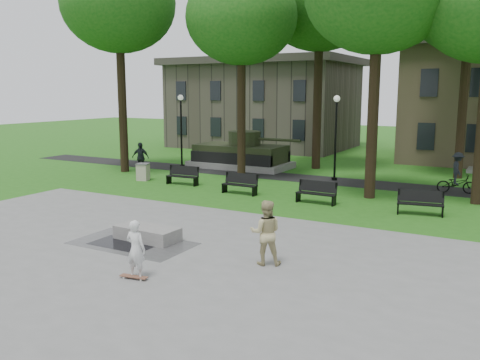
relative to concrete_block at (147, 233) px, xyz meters
The scene contains 23 objects.
ground 2.39m from the concrete_block, 60.18° to the left, with size 120.00×120.00×0.00m, color #215B15.
plaza 3.18m from the concrete_block, 68.13° to the right, with size 22.00×16.00×0.02m, color gray.
footpath 14.11m from the concrete_block, 85.20° to the left, with size 44.00×2.60×0.01m, color black.
building_left 30.39m from the concrete_block, 108.98° to the left, with size 15.00×10.00×7.20m, color #4C443D.
tree_0 18.31m from the concrete_block, 134.37° to the left, with size 6.80×6.80×12.97m.
tree_1 15.64m from the concrete_block, 104.81° to the left, with size 6.20×6.20×11.63m.
tree_4 20.73m from the concrete_block, 92.60° to the left, with size 7.20×7.20×13.50m.
tree_5 22.19m from the concrete_block, 67.52° to the left, with size 6.40×6.40×12.44m.
lamp_left 17.04m from the concrete_block, 121.56° to the left, with size 0.36×0.36×4.73m.
lamp_mid 14.68m from the concrete_block, 83.33° to the left, with size 0.36×0.36×4.73m.
tank_monument 16.91m from the concrete_block, 108.19° to the left, with size 7.45×3.40×2.40m.
puddle 0.88m from the concrete_block, 115.48° to the right, with size 2.20×1.20×0.00m, color black.
concrete_block is the anchor object (origin of this frame).
skateboard 3.63m from the concrete_block, 56.49° to the right, with size 0.78×0.20×0.07m, color brown.
skateboarder 3.60m from the concrete_block, 55.36° to the right, with size 0.58×0.38×1.59m, color silver.
friend_watching 4.61m from the concrete_block, ahead, with size 0.92×0.71×1.88m, color tan.
pedestrian_walker 14.79m from the concrete_block, 130.79° to the left, with size 1.10×0.46×1.87m, color black.
cyclist 15.92m from the concrete_block, 59.30° to the left, with size 1.91×1.13×2.03m.
park_bench_0 10.39m from the concrete_block, 118.71° to the left, with size 1.82×0.63×1.00m.
park_bench_1 8.49m from the concrete_block, 97.39° to the left, with size 1.81×0.56×1.00m.
park_bench_2 8.71m from the concrete_block, 70.33° to the left, with size 1.81×0.56×1.00m.
park_bench_3 11.05m from the concrete_block, 48.12° to the left, with size 1.85×0.82×1.00m.
trash_bin 11.95m from the concrete_block, 130.35° to the left, with size 0.82×0.82×0.96m.
Camera 1 is at (9.53, -14.95, 4.93)m, focal length 38.00 mm.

